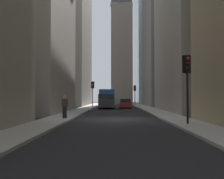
# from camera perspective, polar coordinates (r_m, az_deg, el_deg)

# --- Properties ---
(ground_plane) EXTENTS (135.00, 135.00, 0.00)m
(ground_plane) POSITION_cam_1_polar(r_m,az_deg,el_deg) (20.53, 1.07, -6.48)
(ground_plane) COLOR black
(sidewalk_right) EXTENTS (90.00, 2.20, 0.14)m
(sidewalk_right) POSITION_cam_1_polar(r_m,az_deg,el_deg) (21.00, -11.38, -6.15)
(sidewalk_right) COLOR #A8A399
(sidewalk_right) RESTS_ON ground_plane
(sidewalk_left) EXTENTS (90.00, 2.20, 0.14)m
(sidewalk_left) POSITION_cam_1_polar(r_m,az_deg,el_deg) (21.03, 13.50, -6.13)
(sidewalk_left) COLOR #A8A399
(sidewalk_left) RESTS_ON ground_plane
(building_left_far) EXTENTS (15.21, 10.00, 26.86)m
(building_left_far) POSITION_cam_1_polar(r_m,az_deg,el_deg) (52.07, 12.91, 11.43)
(building_left_far) COLOR gray
(building_left_far) RESTS_ON ground_plane
(building_left_midfar) EXTENTS (15.90, 10.50, 22.82)m
(building_left_midfar) POSITION_cam_1_polar(r_m,az_deg,el_deg) (33.91, 19.86, 15.08)
(building_left_midfar) COLOR gray
(building_left_midfar) RESTS_ON ground_plane
(building_right_far) EXTENTS (17.60, 10.50, 30.61)m
(building_right_far) POSITION_cam_1_polar(r_m,az_deg,el_deg) (53.96, -10.71, 13.02)
(building_right_far) COLOR gray
(building_right_far) RESTS_ON ground_plane
(building_right_midfar) EXTENTS (13.51, 10.50, 19.38)m
(building_right_midfar) POSITION_cam_1_polar(r_m,az_deg,el_deg) (31.62, -19.12, 13.07)
(building_right_midfar) COLOR gray
(building_right_midfar) RESTS_ON ground_plane
(church_spire) EXTENTS (5.31, 5.31, 37.32)m
(church_spire) POSITION_cam_1_polar(r_m,az_deg,el_deg) (62.96, 2.09, 14.83)
(church_spire) COLOR gray
(church_spire) RESTS_ON ground_plane
(delivery_truck) EXTENTS (6.46, 2.25, 2.84)m
(delivery_truck) POSITION_cam_1_polar(r_m,az_deg,el_deg) (39.32, -1.09, -2.00)
(delivery_truck) COLOR #285699
(delivery_truck) RESTS_ON ground_plane
(sedan_red) EXTENTS (4.30, 1.78, 1.42)m
(sedan_red) POSITION_cam_1_polar(r_m,az_deg,el_deg) (40.59, 2.93, -3.11)
(sedan_red) COLOR maroon
(sedan_red) RESTS_ON ground_plane
(traffic_light_foreground) EXTENTS (0.43, 0.52, 4.16)m
(traffic_light_foreground) POSITION_cam_1_polar(r_m,az_deg,el_deg) (16.51, 16.05, 3.49)
(traffic_light_foreground) COLOR black
(traffic_light_foreground) RESTS_ON sidewalk_left
(traffic_light_midblock) EXTENTS (0.43, 0.52, 4.03)m
(traffic_light_midblock) POSITION_cam_1_polar(r_m,az_deg,el_deg) (41.65, -4.24, 0.28)
(traffic_light_midblock) COLOR black
(traffic_light_midblock) RESTS_ON sidewalk_right
(traffic_light_far_junction) EXTENTS (0.43, 0.52, 3.90)m
(traffic_light_far_junction) POSITION_cam_1_polar(r_m,az_deg,el_deg) (53.33, 4.98, -0.22)
(traffic_light_far_junction) COLOR black
(traffic_light_far_junction) RESTS_ON sidewalk_left
(pedestrian) EXTENTS (0.26, 0.44, 1.71)m
(pedestrian) POSITION_cam_1_polar(r_m,az_deg,el_deg) (20.11, -10.24, -3.50)
(pedestrian) COLOR black
(pedestrian) RESTS_ON sidewalk_right
(discarded_bottle) EXTENTS (0.07, 0.07, 0.27)m
(discarded_bottle) POSITION_cam_1_polar(r_m,az_deg,el_deg) (20.31, -10.06, -5.81)
(discarded_bottle) COLOR brown
(discarded_bottle) RESTS_ON sidewalk_right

